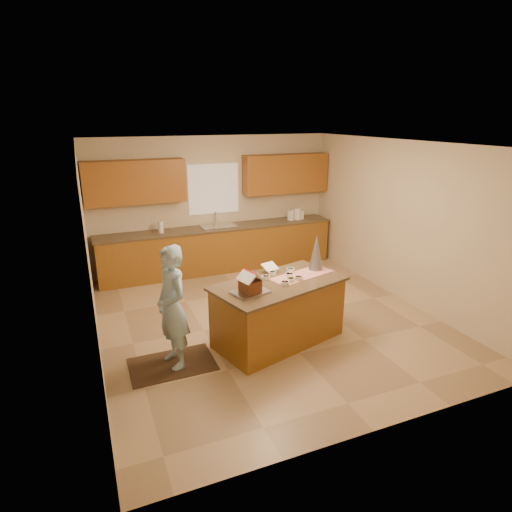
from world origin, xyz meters
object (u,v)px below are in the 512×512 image
Objects in this scene: boy at (172,307)px; gingerbread_house at (250,284)px; island_base at (278,313)px; tinsel_tree at (316,252)px.

boy is 4.74× the size of gingerbread_house.
island_base is 1.06m from tinsel_tree.
tinsel_tree is 1.31m from gingerbread_house.
gingerbread_house is at bearing -174.81° from island_base.
gingerbread_house is at bearing 69.16° from boy.
boy reaches higher than gingerbread_house.
tinsel_tree is 2.26m from boy.
boy is (-2.21, -0.31, -0.36)m from tinsel_tree.
tinsel_tree is (0.72, 0.26, 0.74)m from island_base.
gingerbread_house reaches higher than island_base.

